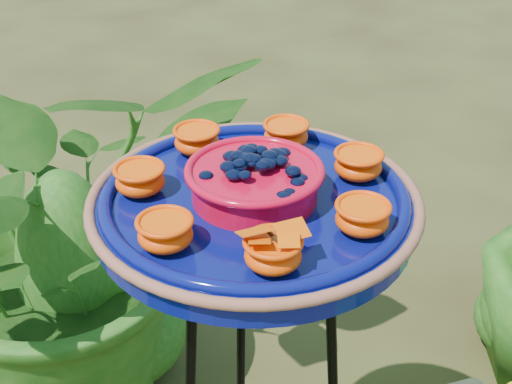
# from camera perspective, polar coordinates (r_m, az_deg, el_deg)

# --- Properties ---
(feeder_dish) EXTENTS (0.54, 0.54, 0.11)m
(feeder_dish) POSITION_cam_1_polar(r_m,az_deg,el_deg) (1.05, -0.12, -0.56)
(feeder_dish) COLOR #070D5A
(feeder_dish) RESTS_ON tripod_stand
(shrub_back_left) EXTENTS (1.19, 1.15, 1.02)m
(shrub_back_left) POSITION_cam_1_polar(r_m,az_deg,el_deg) (1.86, -14.92, -3.24)
(shrub_back_left) COLOR #174E14
(shrub_back_left) RESTS_ON ground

